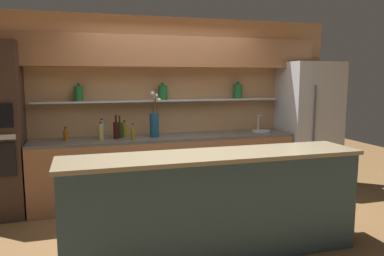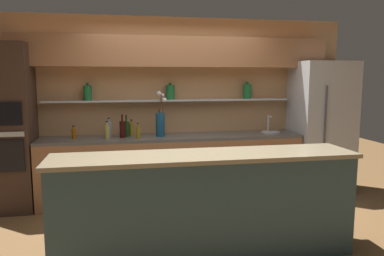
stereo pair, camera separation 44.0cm
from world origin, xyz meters
The scene contains 14 objects.
ground_plane centered at (0.00, 0.00, 0.00)m, with size 12.00×12.00×0.00m, color brown.
back_wall_unit centered at (0.00, 1.53, 1.55)m, with size 5.20×0.44×2.60m.
back_counter_unit centered at (-0.06, 1.24, 0.46)m, with size 3.65×0.62×0.92m.
island_counter centered at (0.00, -0.53, 0.51)m, with size 2.92×0.61×1.02m.
refrigerator centered at (2.19, 1.20, 0.99)m, with size 0.82×0.73×1.97m.
flower_vase centered at (-0.24, 1.23, 1.13)m, with size 0.15×0.16×0.63m.
sink_fixture centered at (1.40, 1.25, 0.95)m, with size 0.28×0.28×0.25m.
bottle_spirit_0 centered at (-0.97, 1.18, 1.02)m, with size 0.07×0.07×0.24m.
bottle_wine_1 centered at (-0.76, 1.22, 1.04)m, with size 0.08×0.08×0.32m.
bottle_oil_2 centered at (-0.63, 1.37, 1.01)m, with size 0.06×0.06×0.23m.
bottle_wine_3 centered at (-0.71, 1.29, 1.03)m, with size 0.08×0.08×0.30m.
bottle_oil_4 centered at (-0.56, 1.09, 1.01)m, with size 0.06×0.06×0.22m.
bottle_spirit_5 centered at (-0.94, 1.31, 1.03)m, with size 0.07×0.07×0.27m.
bottle_sauce_6 centered at (-1.41, 1.27, 0.99)m, with size 0.06×0.06×0.18m.
Camera 1 is at (-1.21, -3.82, 1.75)m, focal length 35.00 mm.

